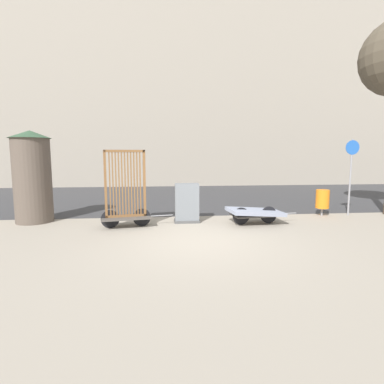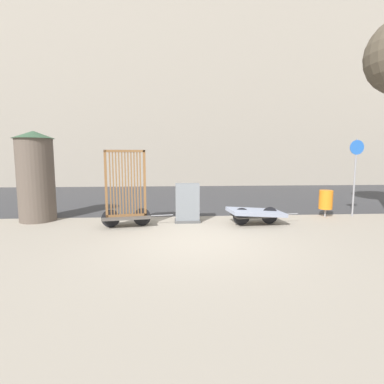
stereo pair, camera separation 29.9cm
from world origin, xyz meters
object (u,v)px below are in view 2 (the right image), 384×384
(utility_cabinet, at_px, (187,204))
(advertising_column, at_px, (36,176))
(trash_bin, at_px, (326,200))
(bike_cart_with_mattress, at_px, (256,213))
(sign_post, at_px, (355,168))
(bike_cart_with_bedframe, at_px, (126,200))

(utility_cabinet, distance_m, advertising_column, 4.95)
(utility_cabinet, xyz_separation_m, advertising_column, (-4.84, 0.54, 0.90))
(trash_bin, relative_size, advertising_column, 0.32)
(bike_cart_with_mattress, height_order, sign_post, sign_post)
(bike_cart_with_bedframe, distance_m, trash_bin, 6.74)
(trash_bin, bearing_deg, sign_post, -0.39)
(bike_cart_with_mattress, distance_m, sign_post, 4.08)
(advertising_column, bearing_deg, bike_cart_with_mattress, -8.33)
(sign_post, bearing_deg, bike_cart_with_mattress, -164.86)
(trash_bin, xyz_separation_m, sign_post, (0.98, -0.01, 1.10))
(bike_cart_with_bedframe, bearing_deg, sign_post, -2.37)
(bike_cart_with_bedframe, bearing_deg, utility_cabinet, 4.63)
(sign_post, relative_size, advertising_column, 0.93)
(advertising_column, bearing_deg, bike_cart_with_bedframe, -18.64)
(bike_cart_with_bedframe, relative_size, advertising_column, 0.79)
(bike_cart_with_mattress, relative_size, sign_post, 0.85)
(trash_bin, distance_m, sign_post, 1.48)
(utility_cabinet, bearing_deg, sign_post, 5.22)
(utility_cabinet, height_order, sign_post, sign_post)
(bike_cart_with_mattress, relative_size, trash_bin, 2.48)
(bike_cart_with_mattress, bearing_deg, bike_cart_with_bedframe, 173.23)
(bike_cart_with_bedframe, relative_size, utility_cabinet, 1.85)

